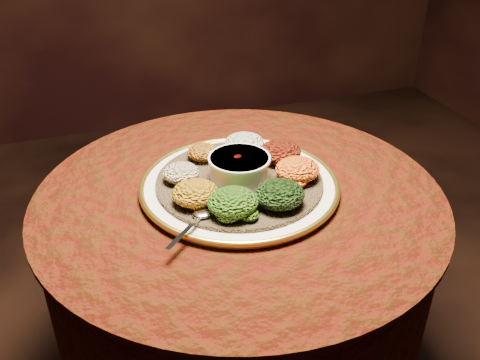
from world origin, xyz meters
name	(u,v)px	position (x,y,z in m)	size (l,w,h in m)	color
table	(239,253)	(0.00, 0.00, 0.55)	(0.96, 0.96, 0.73)	black
platter	(239,185)	(0.00, 0.01, 0.75)	(0.57, 0.57, 0.02)	white
injera	(239,181)	(0.00, 0.01, 0.76)	(0.39, 0.39, 0.01)	brown
stew_bowl	(239,167)	(0.00, 0.01, 0.80)	(0.14, 0.14, 0.06)	white
spoon	(201,216)	(-0.12, -0.11, 0.77)	(0.12, 0.11, 0.01)	silver
portion_ayib	(244,144)	(0.06, 0.13, 0.79)	(0.10, 0.10, 0.05)	silver
portion_kitfo	(280,152)	(0.13, 0.06, 0.79)	(0.10, 0.10, 0.05)	black
portion_tikil	(297,169)	(0.13, -0.03, 0.79)	(0.10, 0.10, 0.05)	#A25F0D
portion_gomen	(279,194)	(0.05, -0.11, 0.79)	(0.11, 0.10, 0.05)	black
portion_mixveg	(233,202)	(-0.05, -0.11, 0.79)	(0.11, 0.10, 0.05)	#A62E0A
portion_kik	(195,193)	(-0.12, -0.05, 0.79)	(0.10, 0.10, 0.05)	#AB630F
portion_timatim	(181,173)	(-0.12, 0.05, 0.78)	(0.09, 0.08, 0.04)	maroon
portion_shiro	(203,152)	(-0.05, 0.14, 0.78)	(0.08, 0.08, 0.04)	#9D5B13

